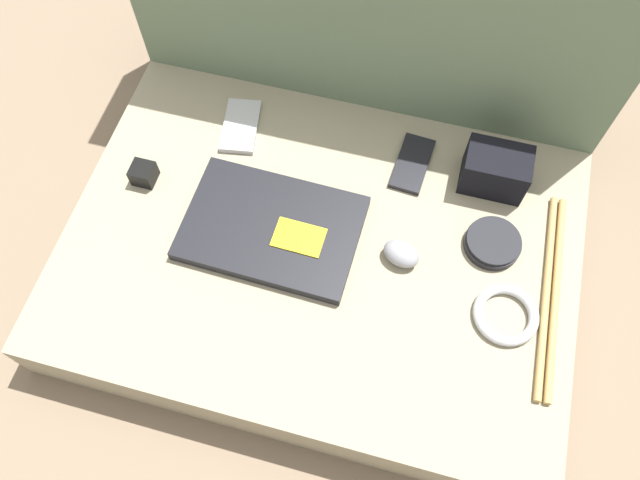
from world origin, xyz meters
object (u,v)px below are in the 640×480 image
(computer_mouse, at_px, (401,254))
(camera_pouch, at_px, (495,170))
(speaker_puck, at_px, (493,243))
(phone_black, at_px, (241,126))
(charger_brick, at_px, (144,174))
(phone_silver, at_px, (412,164))
(laptop, at_px, (272,228))

(computer_mouse, relative_size, camera_pouch, 0.65)
(speaker_puck, height_order, phone_black, speaker_puck)
(speaker_puck, relative_size, charger_brick, 2.39)
(speaker_puck, bearing_deg, charger_brick, -177.53)
(speaker_puck, relative_size, phone_silver, 0.77)
(camera_pouch, distance_m, charger_brick, 0.66)
(phone_silver, height_order, phone_black, same)
(phone_silver, height_order, camera_pouch, camera_pouch)
(speaker_puck, xyz_separation_m, charger_brick, (-0.66, -0.03, 0.01))
(computer_mouse, bearing_deg, laptop, -160.64)
(phone_black, bearing_deg, camera_pouch, -9.29)
(phone_black, height_order, camera_pouch, camera_pouch)
(computer_mouse, height_order, speaker_puck, computer_mouse)
(laptop, bearing_deg, speaker_puck, 12.09)
(computer_mouse, distance_m, charger_brick, 0.51)
(phone_silver, bearing_deg, computer_mouse, -80.63)
(laptop, relative_size, camera_pouch, 2.70)
(phone_silver, distance_m, phone_black, 0.35)
(phone_black, bearing_deg, phone_silver, -9.37)
(computer_mouse, height_order, phone_black, computer_mouse)
(laptop, height_order, camera_pouch, camera_pouch)
(speaker_puck, bearing_deg, phone_black, 165.62)
(computer_mouse, xyz_separation_m, speaker_puck, (0.15, 0.07, -0.01))
(phone_silver, relative_size, camera_pouch, 1.11)
(computer_mouse, distance_m, phone_black, 0.42)
(phone_black, xyz_separation_m, charger_brick, (-0.14, -0.16, 0.01))
(computer_mouse, relative_size, speaker_puck, 0.76)
(speaker_puck, height_order, camera_pouch, camera_pouch)
(speaker_puck, relative_size, camera_pouch, 0.86)
(computer_mouse, height_order, charger_brick, same)
(laptop, xyz_separation_m, phone_silver, (0.22, 0.21, -0.01))
(charger_brick, bearing_deg, speaker_puck, 2.47)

